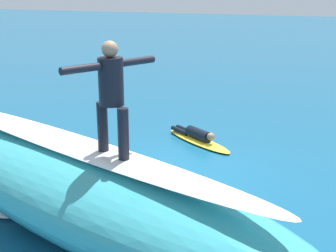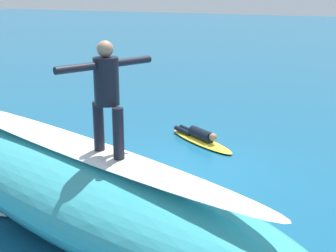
{
  "view_description": "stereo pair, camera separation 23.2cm",
  "coord_description": "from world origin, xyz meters",
  "px_view_note": "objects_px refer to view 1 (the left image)",
  "views": [
    {
      "loc": [
        -3.53,
        8.63,
        3.81
      ],
      "look_at": [
        -0.04,
        0.58,
        1.19
      ],
      "focal_mm": 49.63,
      "sensor_mm": 36.0,
      "label": 1
    },
    {
      "loc": [
        -3.74,
        8.53,
        3.81
      ],
      "look_at": [
        -0.04,
        0.58,
        1.19
      ],
      "focal_mm": 49.63,
      "sensor_mm": 36.0,
      "label": 2
    }
  ],
  "objects_px": {
    "surfboard_riding": "(114,158)",
    "surfer_paddling": "(196,133)",
    "surfboard_paddling": "(199,141)",
    "surfer_riding": "(111,90)"
  },
  "relations": [
    {
      "from": "surfboard_riding",
      "to": "surfer_riding",
      "type": "xyz_separation_m",
      "value": [
        0.0,
        -0.0,
        0.99
      ]
    },
    {
      "from": "surfboard_riding",
      "to": "surfer_paddling",
      "type": "height_order",
      "value": "surfboard_riding"
    },
    {
      "from": "surfer_riding",
      "to": "surfer_paddling",
      "type": "relative_size",
      "value": 1.12
    },
    {
      "from": "surfer_riding",
      "to": "surfboard_paddling",
      "type": "bearing_deg",
      "value": -60.64
    },
    {
      "from": "surfer_paddling",
      "to": "surfboard_paddling",
      "type": "bearing_deg",
      "value": 0.0
    },
    {
      "from": "surfer_riding",
      "to": "surfboard_paddling",
      "type": "distance_m",
      "value": 5.76
    },
    {
      "from": "surfboard_riding",
      "to": "surfboard_paddling",
      "type": "distance_m",
      "value": 5.42
    },
    {
      "from": "surfboard_riding",
      "to": "surfboard_paddling",
      "type": "bearing_deg",
      "value": -60.64
    },
    {
      "from": "surfboard_riding",
      "to": "surfer_paddling",
      "type": "xyz_separation_m",
      "value": [
        0.65,
        -5.27,
        -1.24
      ]
    },
    {
      "from": "surfer_riding",
      "to": "surfboard_paddling",
      "type": "xyz_separation_m",
      "value": [
        0.55,
        -5.21,
        -2.4
      ]
    }
  ]
}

